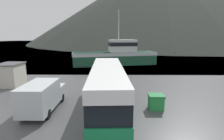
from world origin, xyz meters
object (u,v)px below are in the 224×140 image
at_px(tour_bus, 108,86).
at_px(storage_bin, 156,102).
at_px(small_boat, 172,53).
at_px(delivery_van, 43,95).
at_px(fishing_boat, 116,55).
at_px(dock_kiosk, 11,74).

distance_m(tour_bus, storage_bin, 4.13).
bearing_deg(small_boat, delivery_van, -141.80).
distance_m(tour_bus, small_boat, 45.53).
xyz_separation_m(storage_bin, small_boat, (14.61, 41.55, -0.15)).
relative_size(tour_bus, fishing_boat, 0.67).
distance_m(tour_bus, dock_kiosk, 13.46).
height_order(tour_bus, fishing_boat, fishing_boat).
height_order(tour_bus, dock_kiosk, tour_bus).
bearing_deg(fishing_boat, storage_bin, 175.30).
distance_m(storage_bin, small_boat, 44.04).
xyz_separation_m(fishing_boat, storage_bin, (3.06, -22.31, -1.31)).
relative_size(delivery_van, storage_bin, 4.39).
relative_size(delivery_van, small_boat, 0.95).
xyz_separation_m(tour_bus, small_boat, (18.53, 41.56, -1.46)).
height_order(tour_bus, small_boat, tour_bus).
height_order(storage_bin, small_boat, storage_bin).
bearing_deg(storage_bin, small_boat, 70.62).
bearing_deg(tour_bus, small_boat, 63.21).
bearing_deg(dock_kiosk, small_boat, 49.12).
bearing_deg(delivery_van, tour_bus, 4.68).
height_order(delivery_van, storage_bin, delivery_van).
bearing_deg(delivery_van, dock_kiosk, 133.50).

